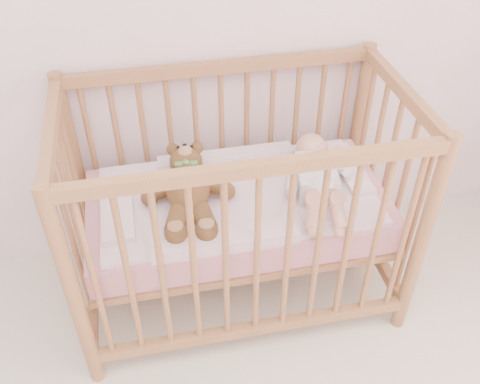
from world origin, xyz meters
name	(u,v)px	position (x,y,z in m)	size (l,w,h in m)	color
crib	(238,207)	(0.39, 1.60, 0.50)	(1.36, 0.76, 1.00)	#AE794A
mattress	(238,209)	(0.39, 1.60, 0.49)	(1.22, 0.62, 0.13)	pink
blanket	(238,196)	(0.39, 1.60, 0.56)	(1.10, 0.58, 0.06)	pink
baby	(317,174)	(0.71, 1.58, 0.64)	(0.29, 0.60, 0.15)	silver
teddy_bear	(188,189)	(0.19, 1.58, 0.65)	(0.38, 0.55, 0.15)	brown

